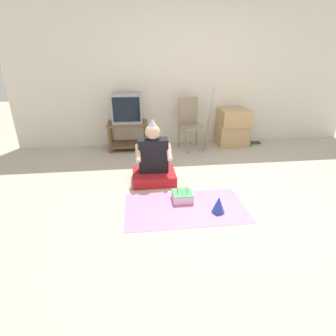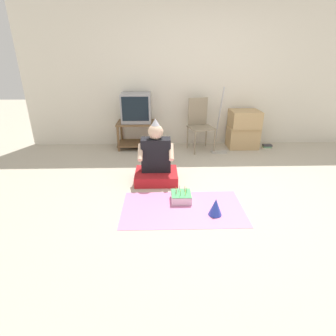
% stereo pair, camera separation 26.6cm
% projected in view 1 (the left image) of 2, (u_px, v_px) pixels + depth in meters
% --- Properties ---
extents(ground_plane, '(16.00, 16.00, 0.00)m').
position_uv_depth(ground_plane, '(222.00, 198.00, 3.21)').
color(ground_plane, '#BCB29E').
extents(wall_back, '(6.40, 0.06, 2.55)m').
position_uv_depth(wall_back, '(189.00, 75.00, 4.79)').
color(wall_back, silver).
rests_on(wall_back, ground_plane).
extents(tv_stand, '(0.72, 0.47, 0.49)m').
position_uv_depth(tv_stand, '(128.00, 133.00, 4.81)').
color(tv_stand, brown).
rests_on(tv_stand, ground_plane).
extents(tv, '(0.52, 0.41, 0.51)m').
position_uv_depth(tv, '(127.00, 108.00, 4.64)').
color(tv, '#99999E').
rests_on(tv, tv_stand).
extents(folding_chair, '(0.50, 0.50, 0.92)m').
position_uv_depth(folding_chair, '(191.00, 121.00, 4.75)').
color(folding_chair, gray).
rests_on(folding_chair, ground_plane).
extents(cardboard_box_stack, '(0.55, 0.47, 0.69)m').
position_uv_depth(cardboard_box_stack, '(233.00, 127.00, 4.97)').
color(cardboard_box_stack, tan).
rests_on(cardboard_box_stack, ground_plane).
extents(dust_mop, '(0.28, 0.50, 1.14)m').
position_uv_depth(dust_mop, '(210.00, 132.00, 4.77)').
color(dust_mop, '#B2ADA3').
rests_on(dust_mop, ground_plane).
extents(book_pile, '(0.17, 0.11, 0.08)m').
position_uv_depth(book_pile, '(255.00, 144.00, 5.06)').
color(book_pile, beige).
rests_on(book_pile, ground_plane).
extents(person_seated, '(0.58, 0.48, 0.87)m').
position_uv_depth(person_seated, '(154.00, 162.00, 3.56)').
color(person_seated, red).
rests_on(person_seated, ground_plane).
extents(party_cloth, '(1.38, 0.79, 0.01)m').
position_uv_depth(party_cloth, '(185.00, 208.00, 3.01)').
color(party_cloth, pink).
rests_on(party_cloth, ground_plane).
extents(birthday_cake, '(0.24, 0.24, 0.17)m').
position_uv_depth(birthday_cake, '(182.00, 196.00, 3.14)').
color(birthday_cake, silver).
rests_on(birthday_cake, party_cloth).
extents(party_hat_blue, '(0.15, 0.15, 0.19)m').
position_uv_depth(party_hat_blue, '(219.00, 204.00, 2.88)').
color(party_hat_blue, blue).
rests_on(party_hat_blue, party_cloth).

